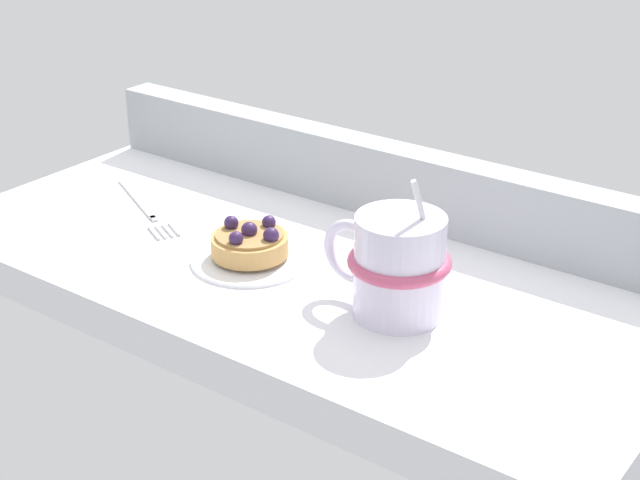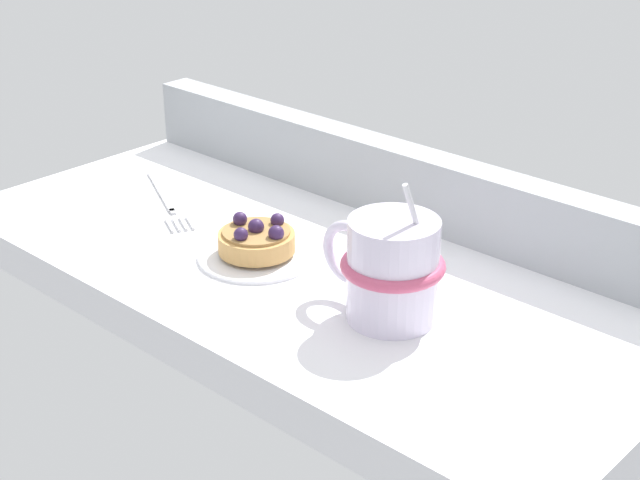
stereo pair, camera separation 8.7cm
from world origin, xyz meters
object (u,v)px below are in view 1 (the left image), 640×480
coffee_mug (397,265)px  dessert_fork (144,207)px  dessert_plate (250,258)px  raspberry_tart (250,242)px

coffee_mug → dessert_fork: size_ratio=0.80×
dessert_plate → dessert_fork: bearing=170.5°
raspberry_tart → dessert_fork: bearing=170.6°
dessert_fork → coffee_mug: bearing=-5.4°
raspberry_tart → coffee_mug: size_ratio=0.58×
dessert_plate → coffee_mug: coffee_mug is taller
raspberry_tart → dessert_plate: bearing=-159.0°
dessert_plate → coffee_mug: (16.85, -0.28, 4.33)cm
dessert_plate → coffee_mug: 17.40cm
coffee_mug → raspberry_tart: bearing=179.0°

